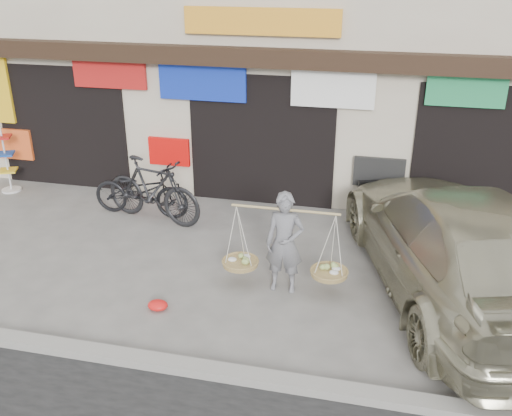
% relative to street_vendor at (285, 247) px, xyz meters
% --- Properties ---
extents(ground, '(70.00, 70.00, 0.00)m').
position_rel_street_vendor_xyz_m(ground, '(-1.09, -0.19, -0.75)').
color(ground, gray).
rests_on(ground, ground).
extents(kerb, '(70.00, 0.25, 0.12)m').
position_rel_street_vendor_xyz_m(kerb, '(-1.09, -2.19, -0.69)').
color(kerb, gray).
rests_on(kerb, ground).
extents(shophouse_block, '(14.00, 6.32, 7.00)m').
position_rel_street_vendor_xyz_m(shophouse_block, '(-1.09, 6.22, 2.69)').
color(shophouse_block, beige).
rests_on(shophouse_block, ground).
extents(street_vendor, '(1.97, 0.57, 1.63)m').
position_rel_street_vendor_xyz_m(street_vendor, '(0.00, 0.00, 0.00)').
color(street_vendor, slate).
rests_on(street_vendor, ground).
extents(bike_0, '(2.00, 0.72, 1.05)m').
position_rel_street_vendor_xyz_m(bike_0, '(-3.30, 2.12, -0.23)').
color(bike_0, black).
rests_on(bike_0, ground).
extents(bike_1, '(2.24, 1.12, 1.30)m').
position_rel_street_vendor_xyz_m(bike_1, '(-2.96, 1.93, -0.10)').
color(bike_1, black).
rests_on(bike_1, ground).
extents(suv, '(4.00, 6.35, 1.72)m').
position_rel_street_vendor_xyz_m(suv, '(2.56, 0.54, 0.10)').
color(suv, '#B0AB8E').
rests_on(suv, ground).
extents(display_rack, '(0.48, 0.48, 1.54)m').
position_rel_street_vendor_xyz_m(display_rack, '(-6.69, 2.65, -0.13)').
color(display_rack, silver).
rests_on(display_rack, ground).
extents(red_bag, '(0.31, 0.25, 0.14)m').
position_rel_street_vendor_xyz_m(red_bag, '(-1.73, -0.99, -0.68)').
color(red_bag, red).
rests_on(red_bag, ground).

